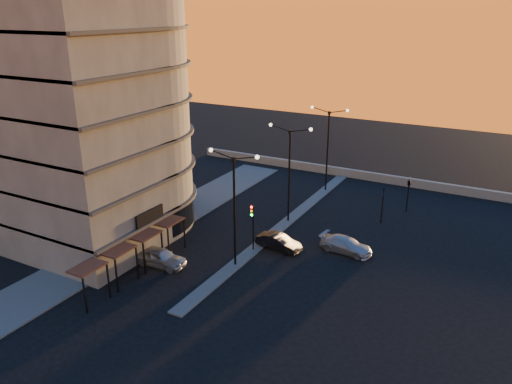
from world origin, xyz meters
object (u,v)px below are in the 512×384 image
at_px(car_sedan, 279,242).
at_px(car_wagon, 346,245).
at_px(streetlamp_mid, 289,167).
at_px(car_hatchback, 160,257).
at_px(traffic_light_main, 252,220).

relative_size(car_sedan, car_wagon, 0.89).
distance_m(streetlamp_mid, car_hatchback, 14.75).
relative_size(streetlamp_mid, traffic_light_main, 2.24).
bearing_deg(car_sedan, car_hatchback, 142.36).
bearing_deg(traffic_light_main, car_sedan, 38.22).
bearing_deg(car_hatchback, traffic_light_main, -46.17).
bearing_deg(streetlamp_mid, car_hatchback, -112.33).
height_order(streetlamp_mid, car_wagon, streetlamp_mid).
distance_m(car_hatchback, car_sedan, 10.07).
xyz_separation_m(car_hatchback, car_wagon, (12.33, 9.40, -0.09)).
height_order(streetlamp_mid, traffic_light_main, streetlamp_mid).
bearing_deg(traffic_light_main, streetlamp_mid, 90.00).
relative_size(traffic_light_main, car_sedan, 1.06).
xyz_separation_m(traffic_light_main, car_hatchback, (-5.30, -5.76, -2.14)).
relative_size(car_hatchback, car_wagon, 0.97).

